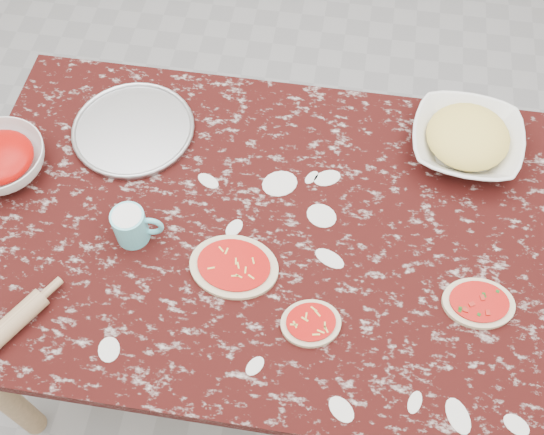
{
  "coord_description": "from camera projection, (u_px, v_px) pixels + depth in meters",
  "views": [
    {
      "loc": [
        0.13,
        -0.84,
        2.17
      ],
      "look_at": [
        0.0,
        0.0,
        0.8
      ],
      "focal_mm": 42.91,
      "sensor_mm": 36.0,
      "label": 1
    }
  ],
  "objects": [
    {
      "name": "sauce_bowl",
      "position": [
        1.0,
        161.0,
        1.72
      ],
      "size": [
        0.27,
        0.27,
        0.08
      ],
      "primitive_type": "imported",
      "rotation": [
        0.0,
        0.0,
        0.12
      ],
      "color": "white",
      "rests_on": "worktable"
    },
    {
      "name": "pizza_left",
      "position": [
        234.0,
        266.0,
        1.59
      ],
      "size": [
        0.23,
        0.19,
        0.02
      ],
      "color": "beige",
      "rests_on": "worktable"
    },
    {
      "name": "cheese_bowl",
      "position": [
        466.0,
        142.0,
        1.76
      ],
      "size": [
        0.32,
        0.32,
        0.07
      ],
      "primitive_type": "imported",
      "rotation": [
        0.0,
        0.0,
        -0.08
      ],
      "color": "white",
      "rests_on": "worktable"
    },
    {
      "name": "pizza_mid",
      "position": [
        311.0,
        323.0,
        1.51
      ],
      "size": [
        0.17,
        0.15,
        0.02
      ],
      "color": "beige",
      "rests_on": "worktable"
    },
    {
      "name": "ground",
      "position": [
        272.0,
        336.0,
        2.3
      ],
      "size": [
        4.0,
        4.0,
        0.0
      ],
      "primitive_type": "plane",
      "color": "gray"
    },
    {
      "name": "worktable",
      "position": [
        272.0,
        244.0,
        1.73
      ],
      "size": [
        1.6,
        1.0,
        0.75
      ],
      "color": "black",
      "rests_on": "ground"
    },
    {
      "name": "pizza_tray",
      "position": [
        134.0,
        130.0,
        1.82
      ],
      "size": [
        0.44,
        0.44,
        0.01
      ],
      "primitive_type": "cylinder",
      "rotation": [
        0.0,
        0.0,
        0.42
      ],
      "color": "#B2B2B7",
      "rests_on": "worktable"
    },
    {
      "name": "rolling_pin",
      "position": [
        1.0,
        333.0,
        1.48
      ],
      "size": [
        0.16,
        0.23,
        0.05
      ],
      "primitive_type": "cylinder",
      "rotation": [
        0.0,
        1.57,
        1.04
      ],
      "color": "tan",
      "rests_on": "worktable"
    },
    {
      "name": "flour_mug",
      "position": [
        132.0,
        226.0,
        1.6
      ],
      "size": [
        0.13,
        0.08,
        0.1
      ],
      "color": "#60CDDA",
      "rests_on": "worktable"
    },
    {
      "name": "pizza_right",
      "position": [
        478.0,
        303.0,
        1.54
      ],
      "size": [
        0.18,
        0.14,
        0.02
      ],
      "color": "beige",
      "rests_on": "worktable"
    }
  ]
}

